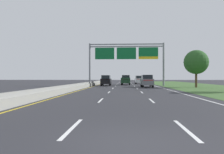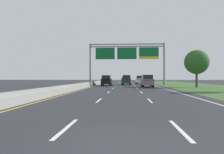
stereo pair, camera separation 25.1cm
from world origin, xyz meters
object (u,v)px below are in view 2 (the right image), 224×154
at_px(car_black_left_lane_suv, 107,80).
at_px(car_white_right_lane_suv, 140,80).
at_px(pickup_truck_darkgreen, 126,80).
at_px(car_grey_right_lane_suv, 147,81).
at_px(roadside_tree_mid, 197,62).
at_px(overhead_sign_gantry, 127,55).

bearing_deg(car_black_left_lane_suv, car_white_right_lane_suv, -29.07).
relative_size(pickup_truck_darkgreen, car_black_left_lane_suv, 1.16).
relative_size(car_grey_right_lane_suv, roadside_tree_mid, 0.76).
bearing_deg(roadside_tree_mid, car_grey_right_lane_suv, 171.23).
bearing_deg(pickup_truck_darkgreen, overhead_sign_gantry, -177.61).
relative_size(pickup_truck_darkgreen, car_white_right_lane_suv, 1.15).
bearing_deg(overhead_sign_gantry, car_grey_right_lane_suv, -57.24).
xyz_separation_m(pickup_truck_darkgreen, roadside_tree_mid, (11.61, -12.62, 3.15)).
bearing_deg(pickup_truck_darkgreen, car_grey_right_lane_suv, -160.90).
bearing_deg(overhead_sign_gantry, roadside_tree_mid, -30.04).
relative_size(pickup_truck_darkgreen, roadside_tree_mid, 0.87).
relative_size(overhead_sign_gantry, car_white_right_lane_suv, 3.18).
xyz_separation_m(car_white_right_lane_suv, roadside_tree_mid, (8.14, -20.92, 3.12)).
xyz_separation_m(overhead_sign_gantry, roadside_tree_mid, (11.54, -6.67, -1.87)).
bearing_deg(car_white_right_lane_suv, roadside_tree_mid, -160.03).
bearing_deg(pickup_truck_darkgreen, car_black_left_lane_suv, 143.58).
relative_size(car_black_left_lane_suv, car_grey_right_lane_suv, 1.00).
distance_m(pickup_truck_darkgreen, roadside_tree_mid, 17.43).
distance_m(pickup_truck_darkgreen, car_white_right_lane_suv, 9.00).
height_order(car_black_left_lane_suv, roadside_tree_mid, roadside_tree_mid).
relative_size(overhead_sign_gantry, car_black_left_lane_suv, 3.20).
xyz_separation_m(overhead_sign_gantry, car_white_right_lane_suv, (3.40, 14.25, -4.99)).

